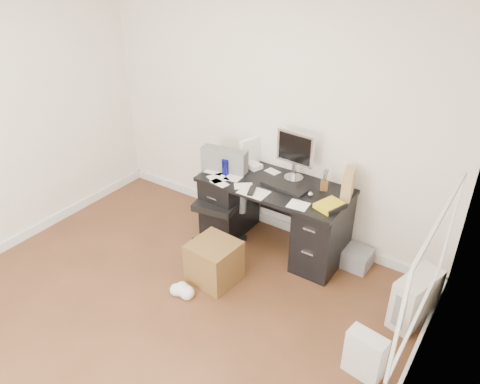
% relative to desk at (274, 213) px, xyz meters
% --- Properties ---
extents(ground, '(4.00, 4.00, 0.00)m').
position_rel_desk_xyz_m(ground, '(-0.30, -1.65, -0.40)').
color(ground, '#422915').
rests_on(ground, ground).
extents(room_shell, '(4.02, 4.02, 2.71)m').
position_rel_desk_xyz_m(room_shell, '(-0.27, -1.62, 1.26)').
color(room_shell, beige).
rests_on(room_shell, ground).
extents(desk, '(1.50, 0.70, 0.75)m').
position_rel_desk_xyz_m(desk, '(0.00, 0.00, 0.00)').
color(desk, black).
rests_on(desk, ground).
extents(loose_papers, '(1.10, 0.60, 0.00)m').
position_rel_desk_xyz_m(loose_papers, '(-0.20, -0.05, 0.35)').
color(loose_papers, silver).
rests_on(loose_papers, desk).
extents(lcd_monitor, '(0.42, 0.26, 0.51)m').
position_rel_desk_xyz_m(lcd_monitor, '(0.11, 0.19, 0.61)').
color(lcd_monitor, '#B7B7BB').
rests_on(lcd_monitor, desk).
extents(keyboard, '(0.47, 0.20, 0.03)m').
position_rel_desk_xyz_m(keyboard, '(0.12, -0.03, 0.36)').
color(keyboard, black).
rests_on(keyboard, desk).
extents(computer_mouse, '(0.06, 0.06, 0.05)m').
position_rel_desk_xyz_m(computer_mouse, '(0.41, -0.04, 0.38)').
color(computer_mouse, '#B7B7BB').
rests_on(computer_mouse, desk).
extents(travel_mug, '(0.09, 0.09, 0.16)m').
position_rel_desk_xyz_m(travel_mug, '(-0.52, -0.11, 0.43)').
color(travel_mug, navy).
rests_on(travel_mug, desk).
extents(white_binder, '(0.18, 0.27, 0.29)m').
position_rel_desk_xyz_m(white_binder, '(-0.45, 0.24, 0.49)').
color(white_binder, white).
rests_on(white_binder, desk).
extents(magazine_file, '(0.17, 0.26, 0.28)m').
position_rel_desk_xyz_m(magazine_file, '(0.69, 0.15, 0.49)').
color(magazine_file, '#977949').
rests_on(magazine_file, desk).
extents(pen_cup, '(0.12, 0.12, 0.22)m').
position_rel_desk_xyz_m(pen_cup, '(0.45, 0.16, 0.46)').
color(pen_cup, '#523417').
rests_on(pen_cup, desk).
extents(yellow_book, '(0.26, 0.30, 0.04)m').
position_rel_desk_xyz_m(yellow_book, '(0.64, -0.12, 0.37)').
color(yellow_book, gold).
rests_on(yellow_book, desk).
extents(paper_remote, '(0.28, 0.23, 0.02)m').
position_rel_desk_xyz_m(paper_remote, '(-0.08, -0.27, 0.36)').
color(paper_remote, silver).
rests_on(paper_remote, desk).
extents(office_chair, '(0.65, 0.65, 0.99)m').
position_rel_desk_xyz_m(office_chair, '(-0.55, -0.20, 0.09)').
color(office_chair, '#4E504E').
rests_on(office_chair, ground).
extents(pc_tower, '(0.33, 0.51, 0.47)m').
position_rel_desk_xyz_m(pc_tower, '(1.55, -0.27, -0.16)').
color(pc_tower, beige).
rests_on(pc_tower, ground).
extents(shopping_bag, '(0.32, 0.25, 0.39)m').
position_rel_desk_xyz_m(shopping_bag, '(1.40, -1.04, -0.20)').
color(shopping_bag, silver).
rests_on(shopping_bag, ground).
extents(wicker_basket, '(0.44, 0.44, 0.41)m').
position_rel_desk_xyz_m(wicker_basket, '(-0.18, -0.79, -0.19)').
color(wicker_basket, '#492C16').
rests_on(wicker_basket, ground).
extents(desk_printer, '(0.33, 0.27, 0.19)m').
position_rel_desk_xyz_m(desk_printer, '(0.85, 0.17, -0.31)').
color(desk_printer, slate).
rests_on(desk_printer, ground).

